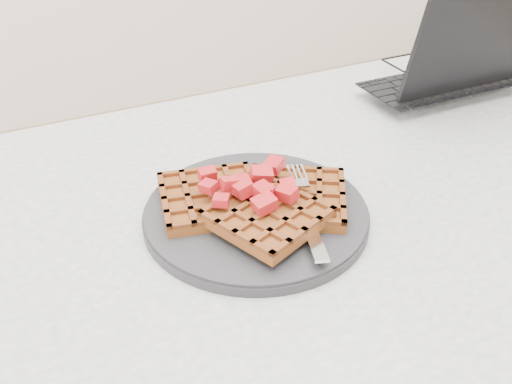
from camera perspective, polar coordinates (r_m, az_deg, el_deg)
table at (r=0.79m, az=5.72°, el=-8.93°), size 1.20×0.80×0.75m
plate at (r=0.70m, az=0.00°, el=-2.18°), size 0.28×0.28×0.02m
waffles at (r=0.69m, az=0.15°, el=-1.04°), size 0.25×0.22×0.03m
strawberry_pile at (r=0.67m, az=0.00°, el=0.99°), size 0.15×0.15×0.02m
fork at (r=0.68m, az=4.88°, el=-1.92°), size 0.08×0.18×0.02m
laptop at (r=1.09m, az=18.13°, el=11.57°), size 0.32×0.24×0.22m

